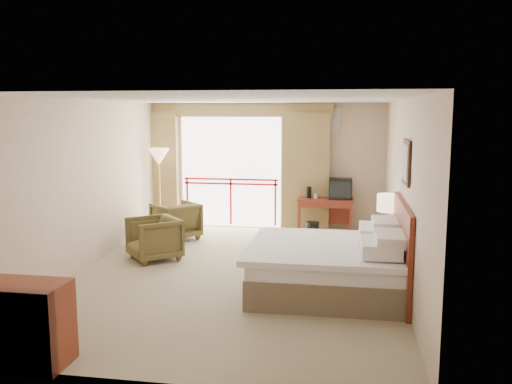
% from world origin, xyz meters
% --- Properties ---
extents(floor, '(7.00, 7.00, 0.00)m').
position_xyz_m(floor, '(0.00, 0.00, 0.00)').
color(floor, gray).
rests_on(floor, ground).
extents(ceiling, '(7.00, 7.00, 0.00)m').
position_xyz_m(ceiling, '(0.00, 0.00, 2.70)').
color(ceiling, white).
rests_on(ceiling, wall_back).
extents(wall_back, '(5.00, 0.00, 5.00)m').
position_xyz_m(wall_back, '(0.00, 3.50, 1.35)').
color(wall_back, beige).
rests_on(wall_back, ground).
extents(wall_front, '(5.00, 0.00, 5.00)m').
position_xyz_m(wall_front, '(0.00, -3.50, 1.35)').
color(wall_front, beige).
rests_on(wall_front, ground).
extents(wall_left, '(0.00, 7.00, 7.00)m').
position_xyz_m(wall_left, '(-2.50, 0.00, 1.35)').
color(wall_left, beige).
rests_on(wall_left, ground).
extents(wall_right, '(0.00, 7.00, 7.00)m').
position_xyz_m(wall_right, '(2.50, 0.00, 1.35)').
color(wall_right, beige).
rests_on(wall_right, ground).
extents(balcony_door, '(2.40, 0.00, 2.40)m').
position_xyz_m(balcony_door, '(-0.80, 3.48, 1.20)').
color(balcony_door, white).
rests_on(balcony_door, wall_back).
extents(balcony_railing, '(2.09, 0.03, 1.02)m').
position_xyz_m(balcony_railing, '(-0.80, 3.46, 0.81)').
color(balcony_railing, red).
rests_on(balcony_railing, wall_back).
extents(curtain_left, '(1.00, 0.26, 2.50)m').
position_xyz_m(curtain_left, '(-2.45, 3.35, 1.25)').
color(curtain_left, olive).
rests_on(curtain_left, wall_back).
extents(curtain_right, '(1.00, 0.26, 2.50)m').
position_xyz_m(curtain_right, '(0.85, 3.35, 1.25)').
color(curtain_right, olive).
rests_on(curtain_right, wall_back).
extents(valance, '(4.40, 0.22, 0.28)m').
position_xyz_m(valance, '(-0.80, 3.38, 2.55)').
color(valance, olive).
rests_on(valance, wall_back).
extents(hvac_vent, '(0.50, 0.04, 0.50)m').
position_xyz_m(hvac_vent, '(1.30, 3.47, 2.35)').
color(hvac_vent, silver).
rests_on(hvac_vent, wall_back).
extents(bed, '(2.13, 2.06, 0.97)m').
position_xyz_m(bed, '(1.50, -0.60, 0.38)').
color(bed, brown).
rests_on(bed, floor).
extents(headboard, '(0.06, 2.10, 1.30)m').
position_xyz_m(headboard, '(2.46, -0.60, 0.65)').
color(headboard, maroon).
rests_on(headboard, wall_right).
extents(framed_art, '(0.04, 0.72, 0.60)m').
position_xyz_m(framed_art, '(2.47, -0.60, 1.85)').
color(framed_art, black).
rests_on(framed_art, wall_right).
extents(nightstand, '(0.42, 0.50, 0.59)m').
position_xyz_m(nightstand, '(2.36, 0.70, 0.29)').
color(nightstand, maroon).
rests_on(nightstand, floor).
extents(table_lamp, '(0.34, 0.34, 0.60)m').
position_xyz_m(table_lamp, '(2.36, 0.75, 1.06)').
color(table_lamp, tan).
rests_on(table_lamp, nightstand).
extents(phone, '(0.17, 0.14, 0.07)m').
position_xyz_m(phone, '(2.31, 0.55, 0.62)').
color(phone, black).
rests_on(phone, nightstand).
extents(desk, '(1.14, 0.55, 0.74)m').
position_xyz_m(desk, '(1.29, 3.11, 0.58)').
color(desk, maroon).
rests_on(desk, floor).
extents(tv, '(0.47, 0.37, 0.42)m').
position_xyz_m(tv, '(1.59, 3.06, 0.95)').
color(tv, black).
rests_on(tv, desk).
extents(coffee_maker, '(0.14, 0.14, 0.24)m').
position_xyz_m(coffee_maker, '(0.94, 3.06, 0.86)').
color(coffee_maker, black).
rests_on(coffee_maker, desk).
extents(cup, '(0.08, 0.08, 0.11)m').
position_xyz_m(cup, '(1.09, 3.01, 0.79)').
color(cup, white).
rests_on(cup, desk).
extents(wastebasket, '(0.30, 0.30, 0.33)m').
position_xyz_m(wastebasket, '(1.05, 2.61, 0.17)').
color(wastebasket, black).
rests_on(wastebasket, floor).
extents(armchair_far, '(1.13, 1.13, 0.74)m').
position_xyz_m(armchair_far, '(-1.63, 2.11, 0.00)').
color(armchair_far, '#4B3F21').
rests_on(armchair_far, floor).
extents(armchair_near, '(1.12, 1.12, 0.73)m').
position_xyz_m(armchair_near, '(-1.53, 0.59, 0.00)').
color(armchair_near, '#4B3F21').
rests_on(armchair_near, floor).
extents(side_table, '(0.49, 0.49, 0.54)m').
position_xyz_m(side_table, '(-1.92, 1.25, 0.37)').
color(side_table, black).
rests_on(side_table, floor).
extents(book, '(0.25, 0.26, 0.02)m').
position_xyz_m(book, '(-1.92, 1.25, 0.54)').
color(book, white).
rests_on(book, side_table).
extents(floor_lamp, '(0.45, 0.45, 1.75)m').
position_xyz_m(floor_lamp, '(-2.22, 2.88, 1.51)').
color(floor_lamp, tan).
rests_on(floor_lamp, floor).
extents(dresser, '(1.27, 0.54, 0.85)m').
position_xyz_m(dresser, '(-1.66, -3.36, 0.42)').
color(dresser, maroon).
rests_on(dresser, floor).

